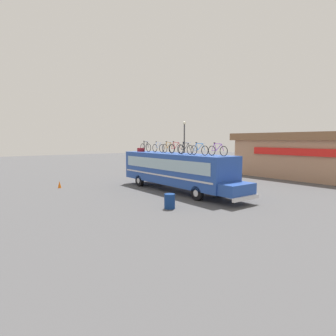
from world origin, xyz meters
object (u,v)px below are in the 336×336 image
at_px(rooftop_bicycle_1, 146,147).
at_px(luggage_bag_1, 141,150).
at_px(rooftop_bicycle_7, 218,150).
at_px(rooftop_bicycle_4, 176,148).
at_px(bus, 176,169).
at_px(trash_bin, 170,201).
at_px(street_lamp, 184,144).
at_px(rooftop_bicycle_5, 186,149).
at_px(rooftop_bicycle_3, 168,148).
at_px(rooftop_bicycle_2, 158,148).
at_px(traffic_cone, 60,184).
at_px(rooftop_bicycle_6, 199,150).

bearing_deg(rooftop_bicycle_1, luggage_bag_1, -166.56).
bearing_deg(rooftop_bicycle_7, rooftop_bicycle_4, -178.60).
bearing_deg(bus, trash_bin, -42.44).
distance_m(trash_bin, street_lamp, 15.73).
relative_size(rooftop_bicycle_4, rooftop_bicycle_5, 1.08).
bearing_deg(rooftop_bicycle_5, rooftop_bicycle_7, 6.37).
xyz_separation_m(trash_bin, street_lamp, (-11.17, 10.63, 3.12)).
bearing_deg(trash_bin, rooftop_bicycle_4, 137.71).
height_order(rooftop_bicycle_3, street_lamp, street_lamp).
distance_m(luggage_bag_1, rooftop_bicycle_4, 4.71).
relative_size(rooftop_bicycle_2, trash_bin, 2.00).
bearing_deg(traffic_cone, rooftop_bicycle_2, 59.70).
height_order(rooftop_bicycle_6, trash_bin, rooftop_bicycle_6).
relative_size(luggage_bag_1, street_lamp, 0.08).
bearing_deg(rooftop_bicycle_2, trash_bin, -30.59).
bearing_deg(rooftop_bicycle_7, rooftop_bicycle_1, -178.34).
height_order(luggage_bag_1, rooftop_bicycle_3, rooftop_bicycle_3).
distance_m(luggage_bag_1, rooftop_bicycle_6, 7.58).
bearing_deg(street_lamp, rooftop_bicycle_5, -39.99).
height_order(luggage_bag_1, rooftop_bicycle_2, rooftop_bicycle_2).
bearing_deg(rooftop_bicycle_2, rooftop_bicycle_1, -166.01).
xyz_separation_m(rooftop_bicycle_4, rooftop_bicycle_6, (2.88, -0.25, -0.02)).
relative_size(rooftop_bicycle_2, rooftop_bicycle_3, 1.01).
relative_size(luggage_bag_1, rooftop_bicycle_3, 0.29).
relative_size(rooftop_bicycle_7, trash_bin, 2.00).
relative_size(luggage_bag_1, rooftop_bicycle_7, 0.29).
xyz_separation_m(rooftop_bicycle_5, trash_bin, (2.90, -3.70, -2.88)).
distance_m(rooftop_bicycle_1, traffic_cone, 7.91).
xyz_separation_m(trash_bin, traffic_cone, (-11.16, -2.99, -0.14)).
relative_size(rooftop_bicycle_7, traffic_cone, 2.98).
distance_m(rooftop_bicycle_4, rooftop_bicycle_7, 4.26).
xyz_separation_m(rooftop_bicycle_7, traffic_cone, (-11.11, -7.01, -3.01)).
bearing_deg(bus, luggage_bag_1, -177.11).
xyz_separation_m(rooftop_bicycle_2, rooftop_bicycle_7, (6.95, -0.12, -0.01)).
distance_m(luggage_bag_1, traffic_cone, 7.52).
height_order(rooftop_bicycle_3, rooftop_bicycle_5, rooftop_bicycle_3).
xyz_separation_m(rooftop_bicycle_1, rooftop_bicycle_4, (4.13, 0.14, -0.01)).
distance_m(luggage_bag_1, street_lamp, 7.34).
xyz_separation_m(rooftop_bicycle_1, trash_bin, (8.44, -3.78, -2.90)).
xyz_separation_m(luggage_bag_1, rooftop_bicycle_2, (2.01, 0.49, 0.22)).
height_order(rooftop_bicycle_6, traffic_cone, rooftop_bicycle_6).
relative_size(rooftop_bicycle_5, traffic_cone, 2.89).
xyz_separation_m(bus, traffic_cone, (-6.92, -6.87, -1.43)).
relative_size(rooftop_bicycle_3, rooftop_bicycle_6, 0.97).
bearing_deg(rooftop_bicycle_7, rooftop_bicycle_2, 179.04).
distance_m(rooftop_bicycle_2, traffic_cone, 8.79).
relative_size(rooftop_bicycle_4, rooftop_bicycle_7, 1.05).
xyz_separation_m(luggage_bag_1, traffic_cone, (-2.16, -6.63, -2.81)).
distance_m(rooftop_bicycle_4, street_lamp, 9.61).
xyz_separation_m(rooftop_bicycle_5, street_lamp, (-8.27, 6.93, 0.24)).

